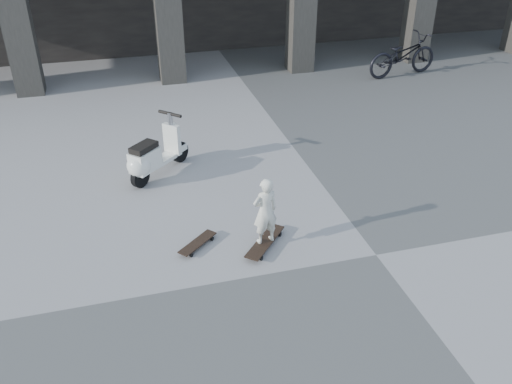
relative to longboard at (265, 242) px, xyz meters
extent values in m
plane|color=#50504E|center=(1.50, -0.64, -0.07)|extent=(90.00, 90.00, 0.00)
cube|color=#2F2C27|center=(-3.86, 7.86, 1.93)|extent=(0.65, 0.65, 4.00)
cube|color=#2F2C27|center=(-0.29, 7.86, 1.93)|extent=(0.65, 0.65, 4.00)
cube|color=black|center=(0.00, 0.00, 0.01)|extent=(0.79, 0.86, 0.02)
cube|color=#B2B2B7|center=(0.22, 0.25, -0.03)|extent=(0.18, 0.17, 0.03)
cube|color=#B2B2B7|center=(-0.22, -0.25, -0.03)|extent=(0.18, 0.17, 0.03)
cylinder|color=black|center=(0.14, 0.32, -0.04)|extent=(0.07, 0.07, 0.07)
cylinder|color=black|center=(0.29, 0.19, -0.04)|extent=(0.07, 0.07, 0.07)
cylinder|color=black|center=(-0.29, -0.19, -0.04)|extent=(0.07, 0.07, 0.07)
cylinder|color=black|center=(-0.14, -0.32, -0.04)|extent=(0.07, 0.07, 0.07)
cube|color=black|center=(-0.96, 0.25, 0.00)|extent=(0.65, 0.60, 0.02)
cube|color=#B2B2B7|center=(-0.78, 0.41, -0.04)|extent=(0.14, 0.15, 0.03)
cube|color=#B2B2B7|center=(-1.15, 0.09, -0.04)|extent=(0.14, 0.15, 0.03)
cylinder|color=black|center=(-0.83, 0.47, -0.04)|extent=(0.06, 0.06, 0.06)
cylinder|color=black|center=(-0.73, 0.35, -0.04)|extent=(0.06, 0.06, 0.06)
cylinder|color=black|center=(-1.20, 0.15, -0.04)|extent=(0.06, 0.06, 0.06)
cylinder|color=black|center=(-1.10, 0.03, -0.04)|extent=(0.06, 0.06, 0.06)
imported|color=silver|center=(0.00, 0.00, 0.54)|extent=(0.42, 0.32, 1.04)
cylinder|color=black|center=(-0.80, 3.09, 0.12)|extent=(0.36, 0.35, 0.40)
cylinder|color=black|center=(-1.61, 2.29, 0.12)|extent=(0.36, 0.35, 0.40)
cube|color=white|center=(-1.18, 2.71, 0.18)|extent=(0.61, 0.60, 0.07)
cube|color=white|center=(-1.49, 2.41, 0.37)|extent=(0.62, 0.61, 0.38)
sphere|color=white|center=(-1.61, 2.29, 0.34)|extent=(0.42, 0.42, 0.42)
cube|color=black|center=(-1.49, 2.41, 0.62)|extent=(0.54, 0.53, 0.10)
cube|color=white|center=(-0.94, 2.95, 0.47)|extent=(0.31, 0.31, 0.58)
cube|color=white|center=(-0.80, 3.09, 0.20)|extent=(0.31, 0.31, 0.12)
cylinder|color=#B2B2B7|center=(-0.94, 2.95, 0.84)|extent=(0.13, 0.13, 0.30)
cylinder|color=black|center=(-0.94, 2.95, 0.97)|extent=(0.39, 0.40, 0.06)
sphere|color=white|center=(-0.90, 2.99, 0.72)|extent=(0.12, 0.12, 0.12)
imported|color=black|center=(5.81, 6.66, 0.48)|extent=(2.22, 1.10, 1.12)
camera|label=1|loc=(-1.85, -6.26, 4.69)|focal=38.00mm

